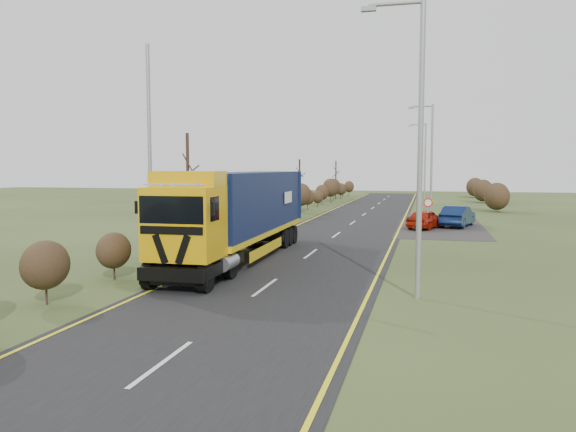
% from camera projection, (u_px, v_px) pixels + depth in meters
% --- Properties ---
extents(ground, '(160.00, 160.00, 0.00)m').
position_uv_depth(ground, '(292.00, 268.00, 23.89)').
color(ground, '#2F401B').
rests_on(ground, ground).
extents(road, '(8.00, 120.00, 0.02)m').
position_uv_depth(road, '(331.00, 239.00, 33.55)').
color(road, black).
rests_on(road, ground).
extents(layby, '(6.00, 18.00, 0.02)m').
position_uv_depth(layby, '(440.00, 225.00, 41.65)').
color(layby, '#292825').
rests_on(layby, ground).
extents(lane_markings, '(7.52, 116.00, 0.01)m').
position_uv_depth(lane_markings, '(330.00, 239.00, 33.25)').
color(lane_markings, yellow).
rests_on(lane_markings, road).
extents(hedgerow, '(2.24, 102.04, 6.05)m').
position_uv_depth(hedgerow, '(224.00, 213.00, 32.82)').
color(hedgerow, black).
rests_on(hedgerow, ground).
extents(lorry, '(2.91, 14.97, 4.16)m').
position_uv_depth(lorry, '(240.00, 209.00, 25.80)').
color(lorry, black).
rests_on(lorry, ground).
extents(car_red_hatchback, '(2.86, 4.26, 1.35)m').
position_uv_depth(car_red_hatchback, '(425.00, 219.00, 39.10)').
color(car_red_hatchback, '#971707').
rests_on(car_red_hatchback, ground).
extents(car_blue_sedan, '(2.78, 4.83, 1.50)m').
position_uv_depth(car_blue_sedan, '(458.00, 216.00, 40.41)').
color(car_blue_sedan, '#0B193D').
rests_on(car_blue_sedan, ground).
extents(streetlight_near, '(2.05, 0.19, 9.65)m').
position_uv_depth(streetlight_near, '(417.00, 135.00, 18.02)').
color(streetlight_near, gray).
rests_on(streetlight_near, ground).
extents(streetlight_mid, '(1.95, 0.18, 9.16)m').
position_uv_depth(streetlight_mid, '(430.00, 157.00, 43.71)').
color(streetlight_mid, gray).
rests_on(streetlight_mid, ground).
extents(streetlight_far, '(1.93, 0.18, 9.09)m').
position_uv_depth(streetlight_far, '(424.00, 161.00, 61.45)').
color(streetlight_far, gray).
rests_on(streetlight_far, ground).
extents(left_pole, '(0.16, 0.16, 9.31)m').
position_uv_depth(left_pole, '(150.00, 159.00, 23.24)').
color(left_pole, gray).
rests_on(left_pole, ground).
extents(speed_sign, '(0.60, 0.10, 2.19)m').
position_uv_depth(speed_sign, '(428.00, 208.00, 38.06)').
color(speed_sign, gray).
rests_on(speed_sign, ground).
extents(warning_board, '(0.62, 0.11, 1.63)m').
position_uv_depth(warning_board, '(430.00, 205.00, 49.01)').
color(warning_board, gray).
rests_on(warning_board, ground).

